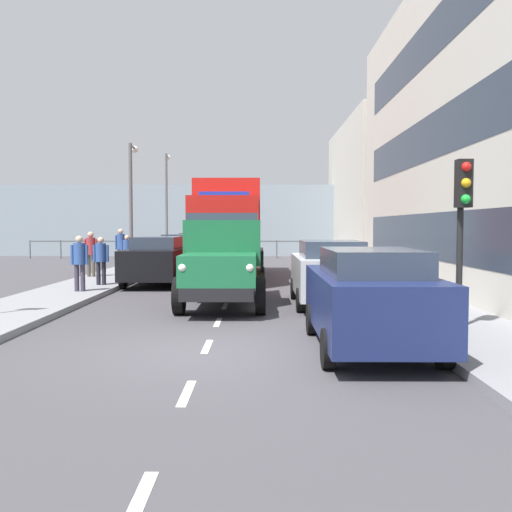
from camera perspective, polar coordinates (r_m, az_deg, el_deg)
The scene contains 22 objects.
ground_plane at distance 18.24m, azimuth -2.49°, elevation -3.55°, with size 80.00×80.00×0.00m, color #423F44.
sidewalk_left at distance 18.64m, azimuth 12.79°, elevation -3.25°, with size 2.37×37.03×0.15m, color gray.
sidewalk_right at distance 19.12m, azimuth -17.37°, elevation -3.15°, with size 2.37×37.03×0.15m, color gray.
road_centreline_markings at distance 17.04m, azimuth -2.69°, elevation -4.00°, with size 0.12×31.67×0.01m.
building_far_block at distance 36.33m, azimuth 13.59°, elevation 6.35°, with size 6.12×13.99×8.47m.
sea_horizon at distance 39.62m, azimuth -0.91°, elevation 3.65°, with size 80.00×0.80×5.00m, color #84939E.
seawall_railing at distance 36.04m, azimuth -1.04°, elevation 1.19°, with size 28.08×0.08×1.20m.
truck_vintage_green at distance 14.51m, azimuth -3.36°, elevation -0.58°, with size 2.17×5.64×2.43m.
lorry_cargo_red at distance 22.39m, azimuth -2.79°, elevation 3.00°, with size 2.58×8.20×3.87m.
car_navy_kerbside_near at distance 9.65m, azimuth 11.51°, elevation -4.16°, with size 1.89×4.22×1.72m.
car_silver_kerbside_1 at distance 14.90m, azimuth 7.56°, elevation -1.60°, with size 1.92×3.99×1.72m.
car_black_oppositeside_0 at distance 20.34m, azimuth -10.06°, elevation -0.37°, with size 1.95×4.54×1.72m.
car_grey_oppositeside_1 at distance 26.18m, azimuth -7.70°, elevation 0.40°, with size 1.90×4.17×1.72m.
car_red_oppositeside_2 at distance 31.97m, azimuth -6.22°, elevation 0.89°, with size 1.97×4.31×1.72m.
pedestrian_with_bag at distance 17.49m, azimuth -17.58°, elevation -0.26°, with size 0.53×0.34×1.67m.
pedestrian_in_dark_coat at distance 19.21m, azimuth -15.55°, elevation -0.09°, with size 0.53×0.34×1.59m.
pedestrian_couple_b at distance 22.48m, azimuth -16.51°, elevation 0.59°, with size 0.53×0.34×1.74m.
pedestrian_by_lamp at distance 24.15m, azimuth -13.03°, elevation 0.54°, with size 0.53×0.34×1.57m.
pedestrian_strolling at distance 26.29m, azimuth -13.64°, elevation 1.10°, with size 0.53×0.34×1.83m.
traffic_light_near at distance 11.27m, azimuth 20.33°, elevation 4.77°, with size 0.28×0.41×3.20m.
lamp_post_promenade at distance 25.46m, azimuth -12.58°, elevation 6.24°, with size 0.32×1.14×5.59m.
lamp_post_far at distance 36.32m, azimuth -9.09°, elevation 6.11°, with size 0.32×1.14×6.56m.
Camera 1 is at (-0.92, 9.31, 2.10)m, focal length 39.18 mm.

